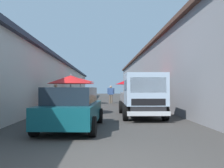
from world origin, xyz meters
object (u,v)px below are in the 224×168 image
Objects in this scene: hatchback_car at (72,108)px; fruit_stall_near_left at (71,83)px; plastic_stool at (82,105)px; delivery_truck at (143,96)px; vendor_by_crates at (111,93)px; fruit_stall_far_right at (127,86)px; vendor_in_shade at (56,96)px; fruit_stall_mid_lane at (80,84)px; fruit_stall_near_right at (149,82)px.

fruit_stall_near_left is at bearing 9.11° from hatchback_car.
hatchback_car is at bearing -177.33° from plastic_stool.
delivery_truck is 11.22m from vendor_by_crates.
fruit_stall_far_right is at bearing -1.31° from delivery_truck.
vendor_in_shade is at bearing 142.23° from fruit_stall_far_right.
delivery_truck is (-9.89, -3.93, -0.81)m from fruit_stall_mid_lane.
plastic_stool is at bearing 163.48° from vendor_by_crates.
fruit_stall_near_right is 6.12m from fruit_stall_far_right.
fruit_stall_near_left is at bearing 152.70° from fruit_stall_far_right.
vendor_by_crates is 7.35m from plastic_stool.
plastic_stool is (-5.75, -0.69, -1.52)m from fruit_stall_mid_lane.
fruit_stall_near_right reaches higher than delivery_truck.
fruit_stall_near_right is 0.59× the size of hatchback_car.
fruit_stall_near_left is 8.43m from fruit_stall_far_right.
plastic_stool is at bearing 2.67° from hatchback_car.
fruit_stall_near_left is at bearing 62.65° from delivery_truck.
fruit_stall_near_left is 1.13× the size of fruit_stall_far_right.
delivery_truck is 2.94× the size of vendor_by_crates.
vendor_by_crates is at bearing -65.38° from fruit_stall_mid_lane.
delivery_truck is at bearing -141.87° from plastic_stool.
fruit_stall_mid_lane is 0.63× the size of hatchback_car.
fruit_stall_mid_lane reaches higher than fruit_stall_near_right.
delivery_truck is (-9.38, 0.22, -0.58)m from fruit_stall_far_right.
hatchback_car is (-4.48, -0.72, -0.96)m from fruit_stall_near_left.
hatchback_car is 6.75m from plastic_stool.
delivery_truck reaches higher than hatchback_car.
plastic_stool is (4.13, 3.25, -0.71)m from delivery_truck.
hatchback_car reaches higher than plastic_stool.
hatchback_car is 2.39× the size of vendor_by_crates.
vendor_by_crates is at bearing 37.76° from fruit_stall_far_right.
vendor_by_crates is 3.86× the size of plastic_stool.
vendor_in_shade is 1.93m from plastic_stool.
fruit_stall_mid_lane is at bearing 2.01° from fruit_stall_near_left.
fruit_stall_far_right is 6.41m from plastic_stool.
fruit_stall_near_right reaches higher than vendor_by_crates.
fruit_stall_mid_lane is 1.49× the size of vendor_in_shade.
fruit_stall_mid_lane is 8.01m from fruit_stall_near_left.
plastic_stool is at bearing -173.20° from fruit_stall_mid_lane.
fruit_stall_far_right is 1.34× the size of vendor_in_shade.
vendor_in_shade is at bearing 156.48° from vendor_by_crates.
fruit_stall_near_right reaches higher than plastic_stool.
fruit_stall_near_right is 5.71m from vendor_in_shade.
fruit_stall_mid_lane is 6.95m from vendor_in_shade.
vendor_by_crates is (9.27, -2.49, -0.72)m from fruit_stall_near_left.
fruit_stall_mid_lane is (6.59, 4.88, 0.03)m from fruit_stall_near_right.
fruit_stall_near_right is at bearing -72.95° from fruit_stall_near_left.
fruit_stall_near_left is 4.64m from hatchback_car.
delivery_truck is 5.59m from vendor_in_shade.
fruit_stall_mid_lane is at bearing 82.98° from fruit_stall_far_right.
fruit_stall_near_right reaches higher than fruit_stall_near_left.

